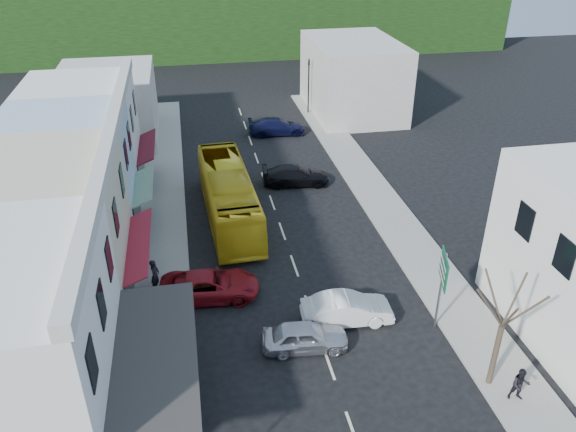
% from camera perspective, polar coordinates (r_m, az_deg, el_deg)
% --- Properties ---
extents(ground, '(120.00, 120.00, 0.00)m').
position_cam_1_polar(ground, '(29.48, 2.20, -9.36)').
color(ground, black).
rests_on(ground, ground).
extents(sidewalk_left, '(3.00, 52.00, 0.15)m').
position_cam_1_polar(sidewalk_left, '(37.29, -12.57, -0.95)').
color(sidewalk_left, gray).
rests_on(sidewalk_left, ground).
extents(sidewalk_right, '(3.00, 52.00, 0.15)m').
position_cam_1_polar(sidewalk_right, '(39.39, 9.68, 1.07)').
color(sidewalk_right, gray).
rests_on(sidewalk_right, ground).
extents(shopfront_row, '(8.25, 30.00, 8.00)m').
position_cam_1_polar(shopfront_row, '(31.77, -22.37, -0.07)').
color(shopfront_row, white).
rests_on(shopfront_row, ground).
extents(distant_block_left, '(8.00, 10.00, 6.00)m').
position_cam_1_polar(distant_block_left, '(52.19, -17.82, 10.67)').
color(distant_block_left, '#B7B2A8').
rests_on(distant_block_left, ground).
extents(distant_block_right, '(8.00, 12.00, 7.00)m').
position_cam_1_polar(distant_block_right, '(56.91, 6.60, 13.84)').
color(distant_block_right, '#B7B2A8').
rests_on(distant_block_right, ground).
extents(bus, '(2.99, 11.70, 3.10)m').
position_cam_1_polar(bus, '(36.92, -6.07, 1.92)').
color(bus, yellow).
rests_on(bus, ground).
extents(car_silver, '(4.55, 2.20, 1.40)m').
position_cam_1_polar(car_silver, '(26.76, 1.74, -12.12)').
color(car_silver, silver).
rests_on(car_silver, ground).
extents(car_white, '(4.49, 2.04, 1.40)m').
position_cam_1_polar(car_white, '(28.38, 6.00, -9.49)').
color(car_white, white).
rests_on(car_white, ground).
extents(car_red, '(4.72, 2.22, 1.40)m').
position_cam_1_polar(car_red, '(30.12, -7.94, -7.04)').
color(car_red, maroon).
rests_on(car_red, ground).
extents(car_black_near, '(4.67, 2.32, 1.40)m').
position_cam_1_polar(car_black_near, '(41.70, 0.79, 4.12)').
color(car_black_near, black).
rests_on(car_black_near, ground).
extents(car_navy_far, '(4.58, 2.05, 1.40)m').
position_cam_1_polar(car_navy_far, '(51.30, -1.15, 9.03)').
color(car_navy_far, black).
rests_on(car_navy_far, ground).
extents(pedestrian_left, '(0.56, 0.69, 1.70)m').
position_cam_1_polar(pedestrian_left, '(30.83, -13.33, -6.00)').
color(pedestrian_left, black).
rests_on(pedestrian_left, sidewalk_left).
extents(pedestrian_right, '(0.78, 0.58, 1.70)m').
position_cam_1_polar(pedestrian_right, '(26.02, 22.56, -15.47)').
color(pedestrian_right, black).
rests_on(pedestrian_right, sidewalk_right).
extents(direction_sign, '(1.27, 2.05, 4.29)m').
position_cam_1_polar(direction_sign, '(28.00, 15.21, -7.40)').
color(direction_sign, '#07582E').
rests_on(direction_sign, ground).
extents(street_tree, '(3.31, 3.31, 6.54)m').
position_cam_1_polar(street_tree, '(24.90, 20.90, -10.41)').
color(street_tree, '#3B3025').
rests_on(street_tree, ground).
extents(traffic_signal, '(1.28, 1.46, 5.45)m').
position_cam_1_polar(traffic_signal, '(56.14, 2.10, 12.98)').
color(traffic_signal, black).
rests_on(traffic_signal, ground).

